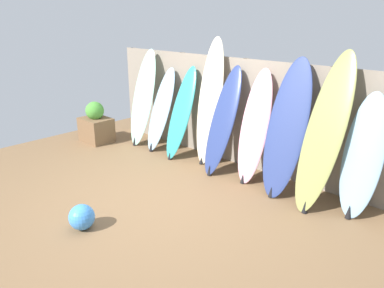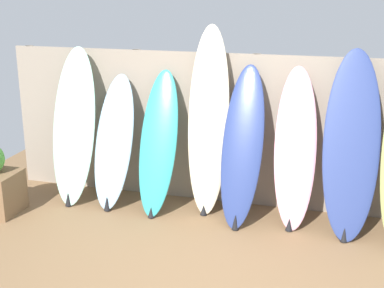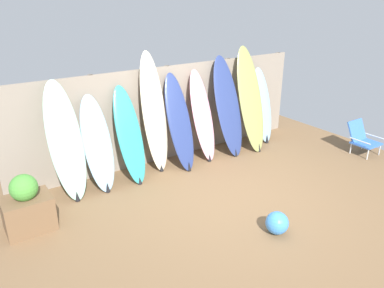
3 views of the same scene
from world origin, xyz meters
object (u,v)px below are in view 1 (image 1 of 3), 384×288
object	(u,v)px
surfboard_navy_4	(223,121)
surfboard_navy_6	(287,129)
surfboard_olive_7	(325,133)
planter_box	(96,125)
surfboard_teal_2	(181,113)
surfboard_skyblue_8	(363,157)
beach_ball	(82,217)
surfboard_skyblue_1	(161,110)
surfboard_seafoam_0	(143,98)
surfboard_cream_3	(210,103)
surfboard_pink_5	(255,127)

from	to	relation	value
surfboard_navy_4	surfboard_navy_6	world-z (taller)	surfboard_navy_6
surfboard_olive_7	planter_box	bearing A→B (deg)	-173.05
surfboard_teal_2	surfboard_skyblue_8	size ratio (longest dim) A/B	1.02
surfboard_olive_7	beach_ball	xyz separation A→B (m)	(-1.77, -2.53, -0.86)
surfboard_navy_6	beach_ball	size ratio (longest dim) A/B	6.16
surfboard_skyblue_1	surfboard_olive_7	bearing A→B (deg)	-1.49
surfboard_seafoam_0	planter_box	distance (m)	1.14
surfboard_navy_4	surfboard_navy_6	bearing A→B (deg)	0.17
surfboard_navy_4	beach_ball	xyz separation A→B (m)	(-0.08, -2.56, -0.69)
surfboard_skyblue_1	surfboard_cream_3	distance (m)	1.16
surfboard_navy_4	surfboard_navy_6	distance (m)	1.14
surfboard_seafoam_0	planter_box	xyz separation A→B (m)	(-0.77, -0.62, -0.57)
surfboard_pink_5	surfboard_navy_6	xyz separation A→B (m)	(0.57, -0.06, 0.10)
surfboard_teal_2	surfboard_olive_7	size ratio (longest dim) A/B	0.78
surfboard_pink_5	surfboard_cream_3	bearing A→B (deg)	174.25
beach_ball	surfboard_skyblue_1	bearing A→B (deg)	119.13
surfboard_skyblue_1	surfboard_cream_3	xyz separation A→B (m)	(1.12, 0.11, 0.30)
surfboard_cream_3	surfboard_olive_7	size ratio (longest dim) A/B	1.03
surfboard_skyblue_8	surfboard_navy_6	bearing A→B (deg)	-174.95
planter_box	beach_ball	distance (m)	3.38
surfboard_pink_5	surfboard_skyblue_8	world-z (taller)	surfboard_pink_5
surfboard_skyblue_1	surfboard_cream_3	bearing A→B (deg)	5.54
surfboard_pink_5	surfboard_olive_7	size ratio (longest dim) A/B	0.83
surfboard_seafoam_0	surfboard_teal_2	world-z (taller)	surfboard_seafoam_0
surfboard_pink_5	surfboard_olive_7	distance (m)	1.15
surfboard_teal_2	surfboard_navy_4	distance (m)	0.98
surfboard_pink_5	beach_ball	size ratio (longest dim) A/B	5.49
surfboard_skyblue_8	beach_ball	size ratio (longest dim) A/B	5.08
surfboard_pink_5	surfboard_teal_2	bearing A→B (deg)	-178.84
surfboard_navy_6	surfboard_skyblue_8	distance (m)	1.05
surfboard_skyblue_1	surfboard_teal_2	distance (m)	0.56
surfboard_seafoam_0	surfboard_skyblue_8	distance (m)	4.21
surfboard_teal_2	surfboard_pink_5	bearing A→B (deg)	1.16
surfboard_pink_5	surfboard_olive_7	bearing A→B (deg)	-4.72
surfboard_cream_3	surfboard_olive_7	distance (m)	2.12
surfboard_skyblue_1	surfboard_seafoam_0	bearing A→B (deg)	-178.21
surfboard_olive_7	beach_ball	distance (m)	3.21
surfboard_seafoam_0	surfboard_teal_2	distance (m)	1.07
planter_box	surfboard_pink_5	bearing A→B (deg)	10.77
surfboard_navy_6	surfboard_olive_7	distance (m)	0.56
surfboard_teal_2	surfboard_cream_3	bearing A→B (deg)	13.19
surfboard_navy_6	surfboard_skyblue_8	size ratio (longest dim) A/B	1.21
surfboard_skyblue_1	surfboard_skyblue_8	distance (m)	3.70
surfboard_seafoam_0	surfboard_pink_5	size ratio (longest dim) A/B	1.07
surfboard_navy_4	surfboard_pink_5	world-z (taller)	surfboard_pink_5
surfboard_teal_2	surfboard_olive_7	xyz separation A→B (m)	(2.67, -0.06, 0.22)
surfboard_navy_6	planter_box	bearing A→B (deg)	-171.67
surfboard_pink_5	surfboard_navy_6	world-z (taller)	surfboard_navy_6
surfboard_navy_4	surfboard_pink_5	xyz separation A→B (m)	(0.56, 0.07, 0.00)
surfboard_olive_7	surfboard_navy_6	bearing A→B (deg)	177.05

